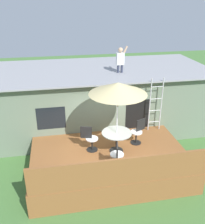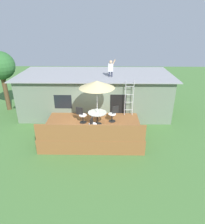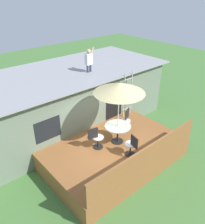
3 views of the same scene
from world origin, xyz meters
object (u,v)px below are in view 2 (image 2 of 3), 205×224
object	(u,v)px
person_figure	(111,67)
backyard_tree	(1,67)
step_ladder	(129,98)
patio_table	(97,115)
patio_chair_near	(92,125)
patio_chair_left	(82,115)
patio_umbrella	(97,84)
patio_chair_right	(113,114)

from	to	relation	value
person_figure	backyard_tree	world-z (taller)	backyard_tree
step_ladder	backyard_tree	bearing A→B (deg)	163.67
patio_table	patio_chair_near	bearing A→B (deg)	-102.85
backyard_tree	patio_chair_left	bearing A→B (deg)	-31.09
patio_table	backyard_tree	world-z (taller)	backyard_tree
person_figure	patio_umbrella	bearing A→B (deg)	-105.79
patio_chair_left	patio_chair_near	bearing A→B (deg)	-45.47
patio_umbrella	patio_table	bearing A→B (deg)	90.00
step_ladder	person_figure	bearing A→B (deg)	127.08
step_ladder	person_figure	world-z (taller)	person_figure
patio_table	step_ladder	distance (m)	2.34
step_ladder	patio_chair_right	distance (m)	1.45
step_ladder	patio_chair_left	world-z (taller)	step_ladder
person_figure	backyard_tree	size ratio (longest dim) A/B	0.26
patio_umbrella	patio_chair_left	xyz separation A→B (m)	(-0.90, 0.24, -1.89)
backyard_tree	patio_chair_near	bearing A→B (deg)	-35.86
step_ladder	patio_umbrella	bearing A→B (deg)	-145.53
patio_umbrella	person_figure	bearing A→B (deg)	74.21
patio_umbrella	person_figure	distance (m)	2.87
backyard_tree	patio_umbrella	bearing A→B (deg)	-29.22
patio_chair_left	backyard_tree	bearing A→B (deg)	164.04
patio_table	patio_chair_right	distance (m)	1.01
step_ladder	patio_chair_left	size ratio (longest dim) A/B	2.39
patio_umbrella	step_ladder	world-z (taller)	patio_umbrella
patio_chair_near	patio_table	bearing A→B (deg)	0.00
step_ladder	patio_chair_right	bearing A→B (deg)	-138.30
patio_umbrella	person_figure	xyz separation A→B (m)	(0.78, 2.75, 0.32)
step_ladder	backyard_tree	xyz separation A→B (m)	(-8.79, 2.58, 1.35)
patio_table	patio_chair_right	bearing A→B (deg)	25.12
patio_table	patio_chair_left	world-z (taller)	patio_chair_left
patio_table	patio_chair_near	distance (m)	1.00
patio_table	patio_chair_near	world-z (taller)	patio_chair_near
patio_chair_left	patio_chair_near	size ratio (longest dim) A/B	1.00
backyard_tree	patio_chair_right	bearing A→B (deg)	-23.74
backyard_tree	step_ladder	bearing A→B (deg)	-16.33
patio_chair_right	backyard_tree	xyz separation A→B (m)	(-7.82, 3.44, 2.00)
patio_table	step_ladder	world-z (taller)	step_ladder
patio_umbrella	patio_chair_right	size ratio (longest dim) A/B	2.76
patio_chair_left	person_figure	bearing A→B (deg)	71.23
patio_chair_right	patio_chair_near	size ratio (longest dim) A/B	1.00
patio_table	patio_chair_near	xyz separation A→B (m)	(-0.22, -0.97, -0.13)
step_ladder	patio_chair_right	size ratio (longest dim) A/B	2.39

